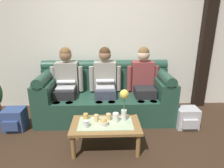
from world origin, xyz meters
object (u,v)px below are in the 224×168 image
Objects in this scene: cup_near_right at (116,117)px; cup_far_left at (97,118)px; flower_vase at (125,101)px; couch at (106,96)px; person_right at (144,80)px; cup_near_left at (86,124)px; backpack_right at (187,118)px; cup_far_center at (109,117)px; person_middle at (105,80)px; coffee_table at (106,127)px; cup_far_right at (86,116)px; backpack_left at (15,119)px; snack_bowl at (104,122)px; person_left at (67,81)px.

cup_far_left is (-0.26, 0.02, -0.01)m from cup_near_right.
couch is at bearing 105.73° from flower_vase.
person_right is at bearing 64.25° from flower_vase.
cup_near_left reaches higher than backpack_right.
backpack_right is (1.26, 0.39, -0.25)m from cup_far_center.
backpack_right is (1.05, 0.40, -0.48)m from flower_vase.
person_middle is 1.35× the size of coffee_table.
cup_far_center is (-0.09, 0.05, -0.02)m from cup_near_right.
coffee_table is at bearing -165.48° from cup_near_right.
flower_vase is at bearing 18.37° from cup_near_left.
person_right is 14.64× the size of cup_far_right.
person_middle reaches higher than coffee_table.
person_right is 2.19m from backpack_left.
flower_vase reaches higher than snack_bowl.
backpack_left is at bearing 160.02° from coffee_table.
coffee_table is 0.17m from cup_far_left.
person_left is 0.67m from person_middle.
person_left and person_right have the same top height.
flower_vase is 5.16× the size of cup_far_right.
couch reaches higher than backpack_left.
cup_far_center is (0.71, -0.87, -0.25)m from person_left.
cup_far_center reaches higher than backpack_right.
person_middle is 1.00× the size of person_right.
flower_vase is at bearing 17.75° from coffee_table.
person_left reaches higher than cup_near_right.
person_left is 13.00× the size of cup_far_left.
cup_near_right reaches higher than cup_far_center.
cup_near_right is at bearing 17.44° from cup_near_left.
cup_near_left is at bearing -161.00° from coffee_table.
person_right reaches higher than snack_bowl.
coffee_table is 2.66× the size of backpack_left.
person_middle is at bearing -90.00° from couch.
flower_vase reaches higher than cup_near_right.
cup_near_left is 1.35m from backpack_left.
coffee_table is 0.42m from flower_vase.
couch is 1.00m from snack_bowl.
cup_near_left is 0.94× the size of cup_far_center.
backpack_right is (1.54, 0.56, -0.25)m from cup_near_left.
snack_bowl is 1.01× the size of cup_near_right.
cup_near_right is (0.80, -0.91, -0.23)m from person_left.
person_middle is at bearing 76.71° from cup_near_left.
cup_far_right is (-0.31, 0.03, -0.00)m from cup_far_center.
cup_near_left is 0.20m from cup_far_right.
backpack_right is (1.30, -0.47, -0.50)m from person_middle.
flower_vase is 1.27× the size of backpack_left.
couch is 18.42× the size of snack_bowl.
snack_bowl is at bearing -22.06° from backpack_left.
person_middle is at bearing 72.25° from cup_far_right.
backpack_left is at bearing 152.99° from cup_near_left.
cup_near_right is 1.27m from backpack_right.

